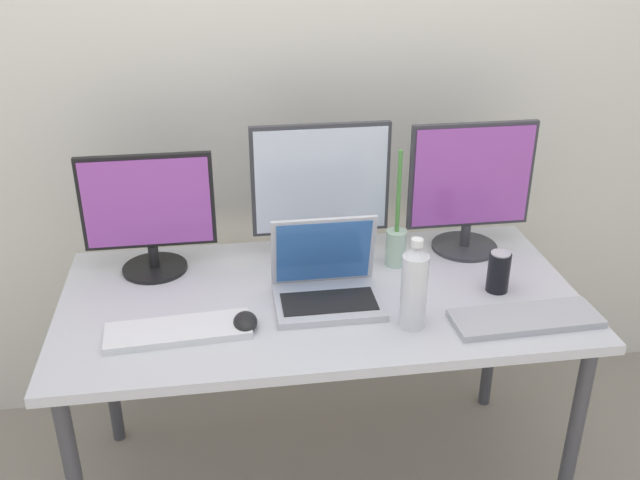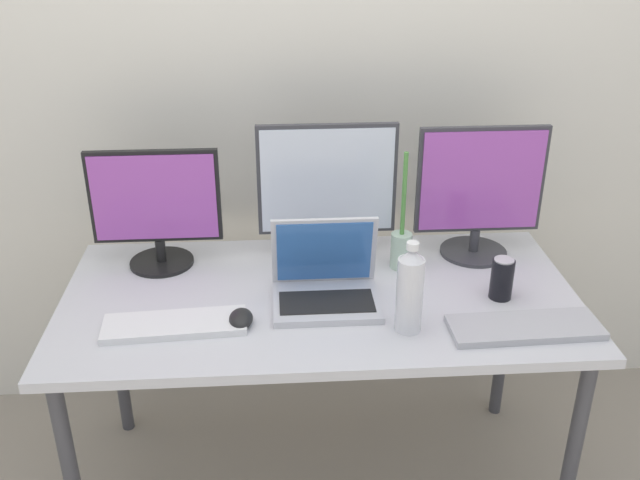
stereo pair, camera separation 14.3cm
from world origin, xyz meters
The scene contains 13 objects.
ground_plane centered at (0.00, 0.00, 0.00)m, with size 16.00×16.00×0.00m, color gray.
wall_back centered at (0.00, 0.59, 1.30)m, with size 7.00×0.08×2.60m, color silver.
work_desk centered at (0.00, 0.00, 0.67)m, with size 1.53×0.76×0.74m.
monitor_left centered at (-0.50, 0.23, 0.94)m, with size 0.40×0.20×0.38m.
monitor_center centered at (0.04, 0.25, 0.97)m, with size 0.44×0.21×0.45m.
monitor_right centered at (0.52, 0.23, 0.96)m, with size 0.41×0.22×0.43m.
laptop_silver centered at (0.01, -0.03, 0.80)m, with size 0.31×0.24×0.25m.
keyboard_main centered at (0.54, -0.23, 0.75)m, with size 0.41×0.14×0.02m, color #B2B2B7.
keyboard_aux centered at (-0.41, -0.15, 0.75)m, with size 0.39×0.13×0.02m, color white.
mouse_by_keyboard centered at (-0.23, -0.15, 0.76)m, with size 0.07×0.10×0.04m, color black.
water_bottle centered at (0.23, -0.20, 0.86)m, with size 0.07×0.07×0.26m.
soda_can_near_keyboard centered at (0.53, -0.05, 0.80)m, with size 0.07×0.07×0.13m.
bamboo_vase centered at (0.27, 0.16, 0.82)m, with size 0.07×0.07×0.38m.
Camera 1 is at (-0.27, -1.81, 1.82)m, focal length 40.00 mm.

